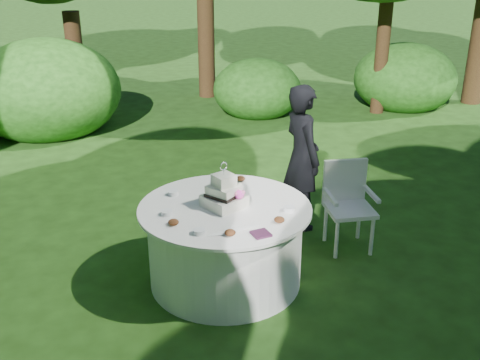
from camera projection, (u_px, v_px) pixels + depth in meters
name	position (u px, v px, depth m)	size (l,w,h in m)	color
ground	(226.00, 280.00, 5.31)	(80.00, 80.00, 0.00)	#1C3A0F
napkins	(261.00, 234.00, 4.51)	(0.14, 0.14, 0.02)	#441D38
feather_plume	(234.00, 230.00, 4.57)	(0.48, 0.07, 0.01)	white
guest	(302.00, 157.00, 6.09)	(0.59, 0.39, 1.61)	black
table	(225.00, 244.00, 5.16)	(1.56, 1.56, 0.77)	silver
cake	(224.00, 195.00, 4.98)	(0.40, 0.40, 0.43)	white
chair	(347.00, 199.00, 5.77)	(0.57, 0.57, 0.91)	silver
votives	(207.00, 211.00, 4.88)	(1.10, 0.93, 0.04)	white
petal_cups	(231.00, 211.00, 4.86)	(1.01, 1.09, 0.05)	#562D16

